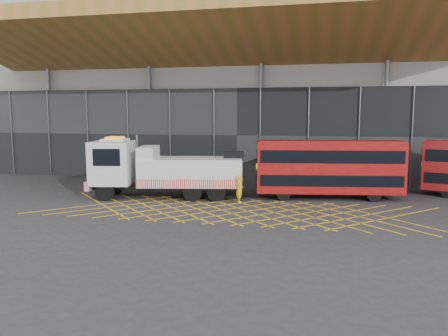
# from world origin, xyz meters

# --- Properties ---
(ground_plane) EXTENTS (120.00, 120.00, 0.00)m
(ground_plane) POSITION_xyz_m (0.00, 0.00, 0.00)
(ground_plane) COLOR #262729
(road_markings) EXTENTS (24.76, 7.16, 0.01)m
(road_markings) POSITION_xyz_m (4.00, 0.00, 0.01)
(road_markings) COLOR gold
(road_markings) RESTS_ON ground_plane
(construction_building) EXTENTS (55.00, 23.97, 18.00)m
(construction_building) POSITION_xyz_m (1.92, 18.40, 8.98)
(construction_building) COLOR #989893
(construction_building) RESTS_ON ground_plane
(recovery_truck) EXTENTS (12.49, 4.83, 4.33)m
(recovery_truck) POSITION_xyz_m (-1.81, 3.02, 2.00)
(recovery_truck) COLOR black
(recovery_truck) RESTS_ON ground_plane
(bus_towed) EXTENTS (10.13, 3.78, 4.03)m
(bus_towed) POSITION_xyz_m (9.57, 5.19, 2.24)
(bus_towed) COLOR maroon
(bus_towed) RESTS_ON ground_plane
(worker) EXTENTS (0.66, 0.80, 1.88)m
(worker) POSITION_xyz_m (3.86, 2.41, 0.94)
(worker) COLOR yellow
(worker) RESTS_ON ground_plane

